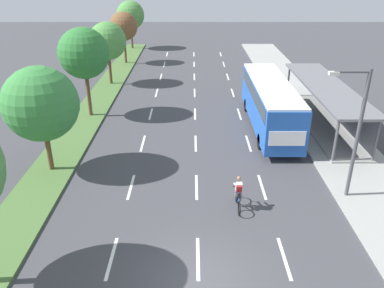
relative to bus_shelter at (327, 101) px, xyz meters
name	(u,v)px	position (x,y,z in m)	size (l,w,h in m)	color
ground_plane	(198,281)	(-9.53, -15.44, -1.87)	(140.00, 140.00, 0.00)	#424247
median_strip	(96,104)	(-17.83, 4.56, -1.81)	(2.60, 52.00, 0.12)	#4C7038
sidewalk_right	(304,103)	(-0.28, 4.56, -1.79)	(4.50, 52.00, 0.15)	#9E9E99
lane_divider_left	(150,114)	(-13.03, 2.28, -1.86)	(0.14, 46.45, 0.01)	white
lane_divider_center	(194,114)	(-9.53, 2.28, -1.86)	(0.14, 46.45, 0.01)	white
lane_divider_right	(238,114)	(-6.03, 2.28, -1.86)	(0.14, 46.45, 0.01)	white
bus_shelter	(327,101)	(0.00, 0.00, 0.00)	(2.90, 13.10, 2.86)	gray
bus	(269,100)	(-4.28, -0.49, 0.20)	(2.54, 11.29, 3.37)	#2356B2
cyclist	(238,194)	(-7.55, -10.67, -1.08)	(0.46, 1.82, 1.71)	black
median_tree_second	(40,104)	(-17.82, -6.90, 2.16)	(4.04, 4.04, 5.93)	brown
median_tree_third	(83,53)	(-17.63, 1.79, 3.00)	(3.71, 3.71, 6.62)	brown
median_tree_fourth	(107,41)	(-17.69, 10.47, 2.32)	(3.51, 3.51, 5.83)	brown
median_tree_fifth	(122,26)	(-17.59, 19.15, 2.39)	(3.23, 3.23, 5.77)	brown
median_tree_farthest	(129,15)	(-18.04, 27.84, 2.60)	(3.72, 3.72, 6.22)	brown
streetlight	(355,127)	(-2.11, -9.70, 2.02)	(1.91, 0.24, 6.50)	#4C4C51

